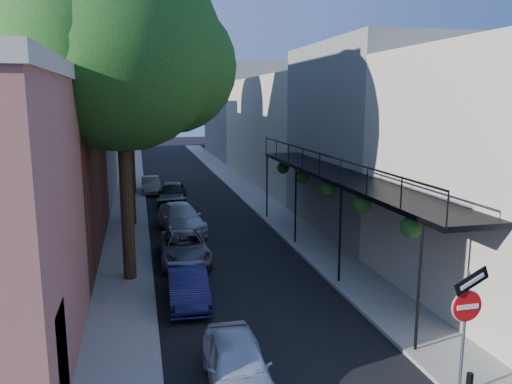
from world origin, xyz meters
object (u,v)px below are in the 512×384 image
parked_car_c (184,248)px  parked_car_e (172,193)px  sign_post (467,311)px  oak_far (135,70)px  parked_car_a (237,365)px  parked_car_b (188,285)px  oak_mid (134,85)px  parked_car_d (181,218)px  parked_car_f (151,185)px  oak_near (133,54)px

parked_car_c → parked_car_e: parked_car_e is taller
sign_post → oak_far: 27.80m
parked_car_a → oak_far: bearing=96.4°
sign_post → parked_car_b: (-5.15, 6.65, -1.46)m
oak_mid → parked_car_e: bearing=67.1°
oak_far → parked_car_d: oak_far is taller
parked_car_d → parked_car_f: (-1.15, 10.68, -0.09)m
parked_car_c → parked_car_f: 15.48m
oak_near → parked_car_e: (1.97, 12.74, -7.18)m
parked_car_d → parked_car_b: bearing=-100.9°
parked_car_f → parked_car_b: bearing=-89.1°
oak_near → parked_car_d: bearing=73.0°
oak_near → parked_car_f: 18.46m
parked_car_a → parked_car_c: 9.25m
oak_far → parked_car_b: 21.14m
oak_far → parked_car_c: (1.63, -15.53, -7.68)m
parked_car_d → sign_post: bearing=-80.9°
oak_mid → oak_far: bearing=89.6°
oak_near → oak_mid: bearing=90.4°
parked_car_c → parked_car_f: bearing=93.4°
sign_post → parked_car_d: size_ratio=0.66×
sign_post → parked_car_e: sign_post is taller
parked_car_b → parked_car_c: 4.12m
oak_near → parked_car_a: (1.97, -7.76, -7.29)m
oak_near → parked_car_e: oak_near is taller
oak_mid → parked_car_d: bearing=-41.1°
oak_far → parked_car_d: bearing=-80.0°
sign_post → oak_mid: oak_mid is taller
sign_post → parked_car_a: (-4.56, 1.52, -1.45)m
oak_near → parked_car_a: 10.83m
oak_near → parked_car_d: (1.91, 6.26, -7.23)m
parked_car_c → parked_car_e: bearing=88.5°
oak_near → sign_post: bearing=-54.9°
oak_far → parked_car_f: oak_far is taller
oak_mid → parked_car_e: (2.02, 4.78, -6.36)m
parked_car_a → parked_car_d: (-0.05, 14.02, 0.07)m
oak_near → oak_far: oak_far is taller
parked_car_a → parked_car_e: parked_car_e is taller
parked_car_a → parked_car_d: bearing=92.1°
sign_post → parked_car_b: bearing=127.7°
sign_post → parked_car_c: 11.91m
parked_car_f → oak_near: bearing=-93.4°
oak_far → parked_car_b: (1.37, -19.64, -7.69)m
parked_car_b → parked_car_c: size_ratio=0.84×
parked_car_c → parked_car_e: size_ratio=1.01×
oak_far → parked_car_d: size_ratio=2.65×
sign_post → parked_car_e: bearing=101.7°
parked_car_f → parked_car_e: bearing=-74.9°
oak_mid → parked_car_d: 6.91m
parked_car_a → parked_car_c: bearing=93.9°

